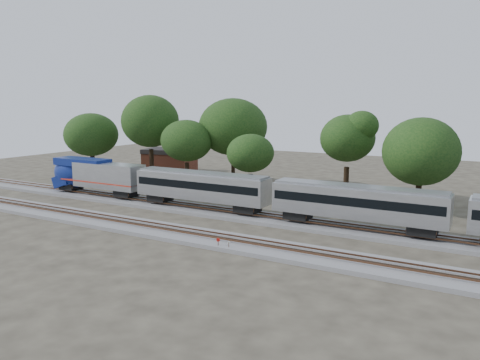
% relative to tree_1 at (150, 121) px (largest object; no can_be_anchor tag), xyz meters
% --- Properties ---
extents(ground, '(160.00, 160.00, 0.00)m').
position_rel_tree_1_xyz_m(ground, '(25.89, -21.09, -10.34)').
color(ground, '#383328').
rests_on(ground, ground).
extents(track_far, '(160.00, 5.00, 0.73)m').
position_rel_tree_1_xyz_m(track_far, '(25.89, -15.09, -10.14)').
color(track_far, slate).
rests_on(track_far, ground).
extents(track_near, '(160.00, 5.00, 0.73)m').
position_rel_tree_1_xyz_m(track_near, '(25.89, -25.09, -10.14)').
color(track_near, slate).
rests_on(track_near, ground).
extents(switch_stand_red, '(0.34, 0.11, 1.09)m').
position_rel_tree_1_xyz_m(switch_stand_red, '(30.55, -27.08, -9.65)').
color(switch_stand_red, '#512D19').
rests_on(switch_stand_red, ground).
extents(switch_stand_white, '(0.28, 0.14, 0.94)m').
position_rel_tree_1_xyz_m(switch_stand_white, '(31.67, -27.04, -9.75)').
color(switch_stand_white, '#512D19').
rests_on(switch_stand_white, ground).
extents(switch_lever, '(0.57, 0.45, 0.30)m').
position_rel_tree_1_xyz_m(switch_lever, '(32.93, -26.27, -10.19)').
color(switch_lever, '#512D19').
rests_on(switch_lever, ground).
extents(brick_building, '(10.53, 8.35, 4.52)m').
position_rel_tree_1_xyz_m(brick_building, '(-4.44, 10.72, -8.07)').
color(brick_building, brown).
rests_on(brick_building, ground).
extents(tree_0, '(8.02, 8.02, 11.31)m').
position_rel_tree_1_xyz_m(tree_0, '(-10.95, -3.13, -2.47)').
color(tree_0, black).
rests_on(tree_0, ground).
extents(tree_1, '(10.52, 10.52, 14.84)m').
position_rel_tree_1_xyz_m(tree_1, '(0.00, 0.00, 0.00)').
color(tree_1, black).
rests_on(tree_1, ground).
extents(tree_2, '(7.70, 7.70, 10.86)m').
position_rel_tree_1_xyz_m(tree_2, '(9.35, -2.60, -2.79)').
color(tree_2, black).
rests_on(tree_2, ground).
extents(tree_3, '(9.76, 9.76, 13.76)m').
position_rel_tree_1_xyz_m(tree_3, '(14.44, 3.26, -0.75)').
color(tree_3, black).
rests_on(tree_3, ground).
extents(tree_4, '(6.58, 6.58, 9.27)m').
position_rel_tree_1_xyz_m(tree_4, '(21.95, -4.77, -3.90)').
color(tree_4, black).
rests_on(tree_4, ground).
extents(tree_5, '(8.80, 8.80, 12.41)m').
position_rel_tree_1_xyz_m(tree_5, '(34.14, 0.74, -1.70)').
color(tree_5, black).
rests_on(tree_5, ground).
extents(tree_6, '(7.78, 7.78, 10.97)m').
position_rel_tree_1_xyz_m(tree_6, '(44.25, -2.91, -2.71)').
color(tree_6, black).
rests_on(tree_6, ground).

